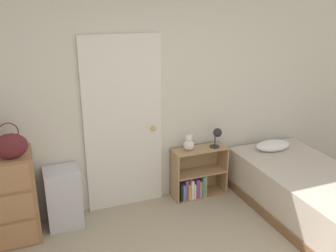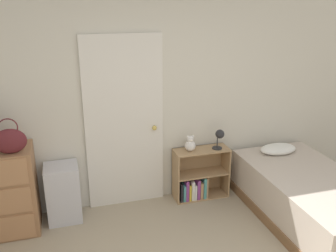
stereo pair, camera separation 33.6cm
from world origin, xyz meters
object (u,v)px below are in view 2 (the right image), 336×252
handbag (10,141)px  bed (310,198)px  storage_bin (63,193)px  bookshelf (197,179)px  teddy_bear (190,144)px  desk_lamp (220,136)px

handbag → bed: handbag is taller
storage_bin → bookshelf: (1.62, 0.04, -0.09)m
teddy_bear → desk_lamp: 0.37m
teddy_bear → desk_lamp: (0.36, -0.04, 0.08)m
teddy_bear → bed: 1.48m
storage_bin → bookshelf: storage_bin is taller
bookshelf → desk_lamp: desk_lamp is taller
teddy_bear → desk_lamp: size_ratio=0.80×
handbag → desk_lamp: bearing=4.6°
storage_bin → bed: (2.65, -0.80, -0.06)m
storage_bin → bed: storage_bin is taller
bookshelf → teddy_bear: (-0.10, -0.00, 0.48)m
bookshelf → bed: bearing=-39.3°
bookshelf → teddy_bear: size_ratio=3.43×
bookshelf → teddy_bear: teddy_bear is taller
desk_lamp → bed: bearing=-46.0°
handbag → bookshelf: bearing=6.4°
bed → bookshelf: bearing=140.7°
bookshelf → bed: 1.33m
bookshelf → handbag: bearing=-173.6°
storage_bin → bed: bearing=-16.9°
handbag → storage_bin: (0.44, 0.19, -0.75)m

